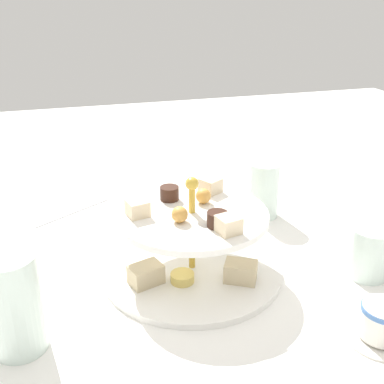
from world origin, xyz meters
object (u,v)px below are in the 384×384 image
object	(u,v)px
water_glass_tall_right	(14,304)
butter_knife_left	(72,212)
water_glass_short_left	(369,252)
tiered_serving_stand	(192,246)
water_glass_mid_back	(264,190)
teacup_with_saucer	(382,323)

from	to	relation	value
water_glass_tall_right	butter_knife_left	distance (m)	0.40
water_glass_short_left	tiered_serving_stand	bearing A→B (deg)	-107.81
tiered_serving_stand	water_glass_mid_back	bearing A→B (deg)	129.42
water_glass_tall_right	teacup_with_saucer	xyz separation A→B (m)	(0.11, 0.45, -0.04)
water_glass_tall_right	water_glass_short_left	world-z (taller)	water_glass_tall_right
butter_knife_left	water_glass_mid_back	distance (m)	0.39
tiered_serving_stand	butter_knife_left	size ratio (longest dim) A/B	1.67
tiered_serving_stand	water_glass_short_left	bearing A→B (deg)	72.19
tiered_serving_stand	butter_knife_left	world-z (taller)	tiered_serving_stand
teacup_with_saucer	water_glass_short_left	bearing A→B (deg)	151.60
tiered_serving_stand	water_glass_short_left	size ratio (longest dim) A/B	3.46
water_glass_tall_right	teacup_with_saucer	distance (m)	0.46
tiered_serving_stand	teacup_with_saucer	xyz separation A→B (m)	(0.22, 0.19, -0.02)
water_glass_tall_right	butter_knife_left	size ratio (longest dim) A/B	0.78
tiered_serving_stand	teacup_with_saucer	size ratio (longest dim) A/B	3.16
butter_knife_left	water_glass_short_left	bearing A→B (deg)	108.66
water_glass_mid_back	butter_knife_left	bearing A→B (deg)	-108.05
teacup_with_saucer	water_glass_mid_back	size ratio (longest dim) A/B	0.82
teacup_with_saucer	butter_knife_left	size ratio (longest dim) A/B	0.53
water_glass_tall_right	teacup_with_saucer	size ratio (longest dim) A/B	1.47
tiered_serving_stand	water_glass_tall_right	world-z (taller)	tiered_serving_stand
tiered_serving_stand	water_glass_tall_right	xyz separation A→B (m)	(0.10, -0.26, 0.02)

